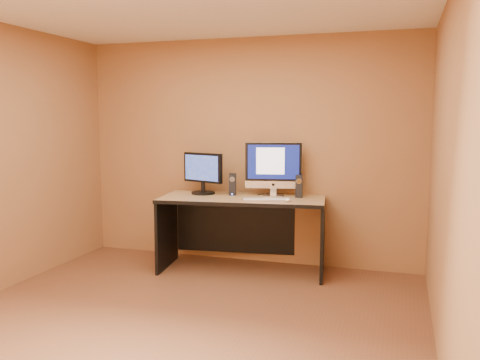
{
  "coord_description": "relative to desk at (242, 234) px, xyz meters",
  "views": [
    {
      "loc": [
        1.7,
        -3.67,
        1.7
      ],
      "look_at": [
        0.07,
        1.47,
        1.03
      ],
      "focal_mm": 38.0,
      "sensor_mm": 36.0,
      "label": 1
    }
  ],
  "objects": [
    {
      "name": "floor",
      "position": [
        -0.06,
        -1.57,
        -0.41
      ],
      "size": [
        4.0,
        4.0,
        0.0
      ],
      "primitive_type": "plane",
      "color": "brown",
      "rests_on": "ground"
    },
    {
      "name": "walls",
      "position": [
        -0.06,
        -1.57,
        0.89
      ],
      "size": [
        4.0,
        4.0,
        2.6
      ],
      "primitive_type": null,
      "color": "#99653E",
      "rests_on": "ground"
    },
    {
      "name": "desk",
      "position": [
        0.0,
        0.0,
        0.0
      ],
      "size": [
        1.87,
        1.0,
        0.82
      ],
      "primitive_type": null,
      "rotation": [
        0.0,
        0.0,
        0.13
      ],
      "color": "tan",
      "rests_on": "ground"
    },
    {
      "name": "imac",
      "position": [
        0.3,
        0.19,
        0.72
      ],
      "size": [
        0.67,
        0.35,
        0.61
      ],
      "primitive_type": null,
      "rotation": [
        0.0,
        0.0,
        0.2
      ],
      "color": "silver",
      "rests_on": "desk"
    },
    {
      "name": "second_monitor",
      "position": [
        -0.5,
        0.1,
        0.65
      ],
      "size": [
        0.59,
        0.42,
        0.47
      ],
      "primitive_type": null,
      "rotation": [
        0.0,
        0.0,
        -0.31
      ],
      "color": "black",
      "rests_on": "desk"
    },
    {
      "name": "speaker_left",
      "position": [
        -0.15,
        0.11,
        0.53
      ],
      "size": [
        0.09,
        0.09,
        0.25
      ],
      "primitive_type": null,
      "rotation": [
        0.0,
        0.0,
        0.22
      ],
      "color": "black",
      "rests_on": "desk"
    },
    {
      "name": "speaker_right",
      "position": [
        0.59,
        0.17,
        0.53
      ],
      "size": [
        0.09,
        0.09,
        0.25
      ],
      "primitive_type": null,
      "rotation": [
        0.0,
        0.0,
        0.14
      ],
      "color": "black",
      "rests_on": "desk"
    },
    {
      "name": "keyboard",
      "position": [
        0.29,
        -0.14,
        0.42
      ],
      "size": [
        0.5,
        0.27,
        0.02
      ],
      "primitive_type": "cube",
      "rotation": [
        0.0,
        0.0,
        0.32
      ],
      "color": "silver",
      "rests_on": "desk"
    },
    {
      "name": "mouse",
      "position": [
        0.53,
        -0.13,
        0.43
      ],
      "size": [
        0.08,
        0.12,
        0.04
      ],
      "primitive_type": "ellipsoid",
      "rotation": [
        0.0,
        0.0,
        0.15
      ],
      "color": "white",
      "rests_on": "desk"
    },
    {
      "name": "cable_a",
      "position": [
        0.34,
        0.29,
        0.42
      ],
      "size": [
        0.16,
        0.2,
        0.01
      ],
      "primitive_type": "cylinder",
      "rotation": [
        1.57,
        0.0,
        0.67
      ],
      "color": "black",
      "rests_on": "desk"
    },
    {
      "name": "cable_b",
      "position": [
        0.16,
        0.28,
        0.42
      ],
      "size": [
        0.1,
        0.18,
        0.01
      ],
      "primitive_type": "cylinder",
      "rotation": [
        1.57,
        0.0,
        -0.49
      ],
      "color": "black",
      "rests_on": "desk"
    }
  ]
}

